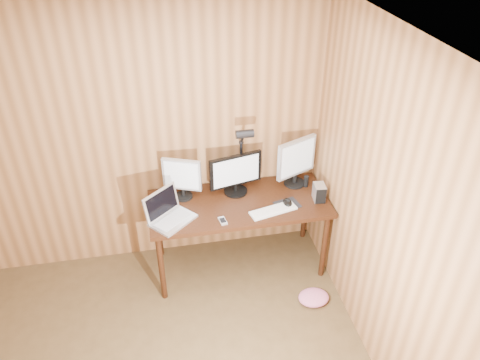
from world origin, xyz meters
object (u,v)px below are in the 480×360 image
object	(u,v)px
laptop	(168,213)
keyboard	(273,210)
monitor_right	(296,161)
mouse	(287,202)
monitor_center	(236,174)
desk_lamp	(243,148)
monitor_left	(182,178)
desk	(237,208)
hard_drive	(319,192)
phone	(223,221)
speaker	(306,181)

from	to	relation	value
laptop	keyboard	distance (m)	0.91
monitor_right	mouse	size ratio (longest dim) A/B	4.00
laptop	keyboard	xyz separation A→B (m)	(0.90, -0.06, -0.05)
monitor_center	desk_lamp	world-z (taller)	desk_lamp
monitor_center	monitor_left	bearing A→B (deg)	165.66
monitor_center	laptop	world-z (taller)	monitor_center
desk	hard_drive	bearing A→B (deg)	-13.31
keyboard	hard_drive	world-z (taller)	hard_drive
desk_lamp	mouse	bearing A→B (deg)	-50.91
phone	speaker	distance (m)	0.93
monitor_center	desk_lamp	bearing A→B (deg)	24.66
monitor_right	hard_drive	bearing A→B (deg)	-87.82
mouse	speaker	xyz separation A→B (m)	(0.25, 0.25, 0.03)
mouse	phone	distance (m)	0.62
desk_lamp	keyboard	bearing A→B (deg)	-70.83
laptop	speaker	distance (m)	1.32
monitor_left	hard_drive	size ratio (longest dim) A/B	2.58
laptop	hard_drive	bearing A→B (deg)	-39.85
monitor_left	keyboard	world-z (taller)	monitor_left
monitor_center	phone	distance (m)	0.49
phone	keyboard	bearing A→B (deg)	-2.23
mouse	phone	xyz separation A→B (m)	(-0.60, -0.13, -0.02)
mouse	desk_lamp	world-z (taller)	desk_lamp
keyboard	phone	xyz separation A→B (m)	(-0.45, -0.06, -0.00)
hard_drive	keyboard	bearing A→B (deg)	-162.63
desk	keyboard	bearing A→B (deg)	-44.41
desk	monitor_center	world-z (taller)	monitor_center
speaker	desk_lamp	bearing A→B (deg)	170.94
monitor_center	keyboard	world-z (taller)	monitor_center
monitor_left	monitor_center	bearing A→B (deg)	20.42
monitor_left	mouse	bearing A→B (deg)	3.53
monitor_left	hard_drive	distance (m)	1.23
monitor_left	keyboard	size ratio (longest dim) A/B	0.91
monitor_right	monitor_left	bearing A→B (deg)	156.89
hard_drive	phone	xyz separation A→B (m)	(-0.90, -0.15, -0.07)
monitor_right	mouse	xyz separation A→B (m)	(-0.16, -0.31, -0.23)
monitor_right	desk	bearing A→B (deg)	167.42
phone	desk_lamp	world-z (taller)	desk_lamp
monitor_left	phone	bearing A→B (deg)	-33.46
monitor_left	laptop	size ratio (longest dim) A/B	0.87
monitor_right	laptop	size ratio (longest dim) A/B	1.04
hard_drive	speaker	xyz separation A→B (m)	(-0.05, 0.23, -0.02)
monitor_right	keyboard	xyz separation A→B (m)	(-0.30, -0.38, -0.24)
monitor_right	speaker	distance (m)	0.23
keyboard	speaker	distance (m)	0.51
speaker	monitor_right	bearing A→B (deg)	147.87
desk_lamp	speaker	bearing A→B (deg)	-14.21
monitor_left	speaker	size ratio (longest dim) A/B	3.60
monitor_center	desk_lamp	size ratio (longest dim) A/B	0.72
phone	desk_lamp	size ratio (longest dim) A/B	0.17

